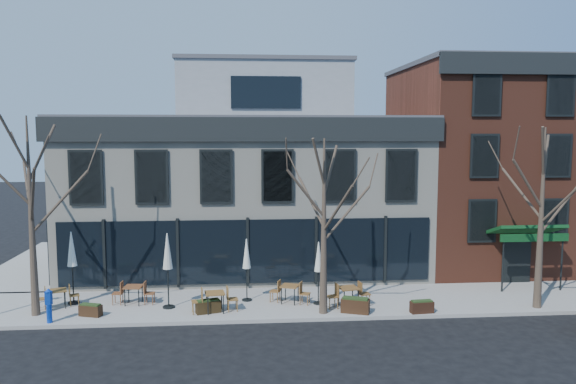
{
  "coord_description": "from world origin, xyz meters",
  "views": [
    {
      "loc": [
        -0.21,
        -25.72,
        7.46
      ],
      "look_at": [
        2.05,
        2.0,
        4.44
      ],
      "focal_mm": 35.0,
      "sensor_mm": 36.0,
      "label": 1
    }
  ],
  "objects": [
    {
      "name": "tree_corner",
      "position": [
        -8.49,
        -3.2,
        4.25
      ],
      "size": [
        3.93,
        3.98,
        7.92
      ],
      "color": "#382B21",
      "rests_on": "sidewalk_front"
    },
    {
      "name": "ground",
      "position": [
        0.0,
        0.0,
        0.0
      ],
      "size": [
        120.0,
        120.0,
        0.0
      ],
      "primitive_type": "plane",
      "color": "black",
      "rests_on": "ground"
    },
    {
      "name": "tree_right",
      "position": [
        12.01,
        -3.9,
        4.02
      ],
      "size": [
        3.72,
        3.77,
        7.48
      ],
      "color": "#382B21",
      "rests_on": "sidewalk_front"
    },
    {
      "name": "sidewalk_side",
      "position": [
        -11.25,
        6.0,
        0.07
      ],
      "size": [
        4.5,
        12.0,
        0.15
      ],
      "primitive_type": "cube",
      "color": "gray",
      "rests_on": "ground"
    },
    {
      "name": "corner_building",
      "position": [
        0.07,
        5.07,
        4.72
      ],
      "size": [
        18.39,
        10.39,
        11.1
      ],
      "color": "beige",
      "rests_on": "ground"
    },
    {
      "name": "umbrella_3",
      "position": [
        2.96,
        -2.68,
        2.04
      ],
      "size": [
        0.43,
        0.43,
        2.68
      ],
      "color": "black",
      "rests_on": "sidewalk_front"
    },
    {
      "name": "cafe_set_2",
      "position": [
        -1.37,
        -3.44,
        0.67
      ],
      "size": [
        1.96,
        0.87,
        1.01
      ],
      "color": "brown",
      "rests_on": "sidewalk_front"
    },
    {
      "name": "tree_mid",
      "position": [
        3.01,
        -3.9,
        3.79
      ],
      "size": [
        3.5,
        3.55,
        7.04
      ],
      "color": "#382B21",
      "rests_on": "sidewalk_front"
    },
    {
      "name": "sidewalk_front",
      "position": [
        3.25,
        -2.15,
        0.07
      ],
      "size": [
        33.5,
        4.7,
        0.15
      ],
      "primitive_type": "cube",
      "color": "gray",
      "rests_on": "ground"
    },
    {
      "name": "planter_0",
      "position": [
        -6.28,
        -3.52,
        0.39
      ],
      "size": [
        0.95,
        0.61,
        0.49
      ],
      "color": "black",
      "rests_on": "sidewalk_front"
    },
    {
      "name": "call_box",
      "position": [
        -7.64,
        -4.2,
        0.86
      ],
      "size": [
        0.27,
        0.27,
        1.35
      ],
      "color": "#0D36A9",
      "rests_on": "sidewalk_front"
    },
    {
      "name": "planter_1",
      "position": [
        -1.64,
        -3.5,
        0.42
      ],
      "size": [
        1.06,
        0.67,
        0.55
      ],
      "color": "black",
      "rests_on": "sidewalk_front"
    },
    {
      "name": "umbrella_1",
      "position": [
        -3.32,
        -2.71,
        2.37
      ],
      "size": [
        0.5,
        0.5,
        3.15
      ],
      "color": "black",
      "rests_on": "sidewalk_front"
    },
    {
      "name": "planter_3",
      "position": [
        6.98,
        -4.2,
        0.41
      ],
      "size": [
        0.96,
        0.46,
        0.52
      ],
      "color": "black",
      "rests_on": "sidewalk_front"
    },
    {
      "name": "umbrella_0",
      "position": [
        -7.43,
        -1.79,
        2.34
      ],
      "size": [
        0.5,
        0.5,
        3.1
      ],
      "color": "black",
      "rests_on": "sidewalk_front"
    },
    {
      "name": "cafe_set_3",
      "position": [
        1.77,
        -2.47,
        0.63
      ],
      "size": [
        1.82,
        1.08,
        0.94
      ],
      "color": "brown",
      "rests_on": "sidewalk_front"
    },
    {
      "name": "cafe_set_1",
      "position": [
        -4.86,
        -2.08,
        0.64
      ],
      "size": [
        1.84,
        0.78,
        0.96
      ],
      "color": "brown",
      "rests_on": "sidewalk_front"
    },
    {
      "name": "planter_2",
      "position": [
        4.3,
        -3.98,
        0.46
      ],
      "size": [
        1.22,
        0.82,
        0.63
      ],
      "color": "#321E10",
      "rests_on": "sidewalk_front"
    },
    {
      "name": "cafe_set_4",
      "position": [
        4.16,
        -3.17,
        0.67
      ],
      "size": [
        1.97,
        0.9,
        1.01
      ],
      "color": "brown",
      "rests_on": "sidewalk_front"
    },
    {
      "name": "red_brick_building",
      "position": [
        13.0,
        4.98,
        5.64
      ],
      "size": [
        8.2,
        11.78,
        11.18
      ],
      "color": "brown",
      "rests_on": "ground"
    },
    {
      "name": "cafe_set_0",
      "position": [
        -7.93,
        -2.31,
        0.62
      ],
      "size": [
        1.78,
        1.01,
        0.92
      ],
      "color": "brown",
      "rests_on": "sidewalk_front"
    },
    {
      "name": "umbrella_2",
      "position": [
        -0.06,
        -1.97,
        2.07
      ],
      "size": [
        0.44,
        0.44,
        2.72
      ],
      "color": "black",
      "rests_on": "sidewalk_front"
    }
  ]
}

